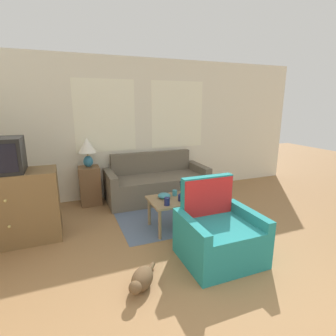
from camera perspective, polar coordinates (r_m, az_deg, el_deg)
wall_back at (r=5.21m, az=-4.54°, el=8.70°), size 6.75×0.06×2.60m
rug at (r=4.50m, az=-0.33°, el=-9.29°), size 1.71×1.80×0.01m
couch at (r=5.02m, az=-2.57°, el=-3.54°), size 1.88×0.82×0.85m
armchair at (r=3.21m, az=10.71°, el=-14.20°), size 0.87×0.76×0.93m
tv_dresser at (r=3.95m, az=-30.97°, el=-7.47°), size 1.15×0.53×0.94m
television at (r=3.77m, az=-32.27°, el=2.34°), size 0.45×0.47×0.43m
side_table at (r=4.90m, az=-16.61°, el=-3.69°), size 0.35×0.35×0.69m
table_lamp at (r=4.75m, az=-17.18°, el=4.15°), size 0.31×0.31×0.51m
coffee_table at (r=3.83m, az=3.03°, el=-7.24°), size 0.95×0.56×0.45m
laptop at (r=3.88m, az=5.31°, el=-5.36°), size 0.31×0.26×0.22m
cup_navy at (r=3.88m, az=1.48°, el=-5.43°), size 0.07×0.07×0.08m
cup_yellow at (r=3.69m, az=2.89°, el=-6.45°), size 0.09×0.09×0.09m
cup_white at (r=3.52m, az=-0.24°, el=-7.28°), size 0.08×0.08×0.11m
snack_bowl at (r=3.78m, az=-0.84°, el=-6.04°), size 0.18×0.18×0.07m
cat_black at (r=2.80m, az=-5.72°, el=-22.95°), size 0.40×0.49×0.20m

